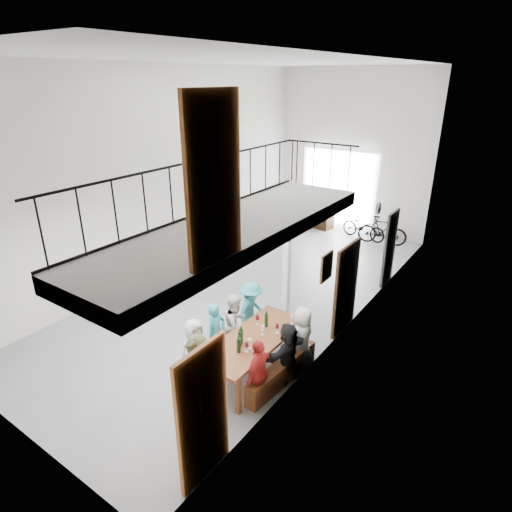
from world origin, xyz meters
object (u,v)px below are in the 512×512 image
Objects in this scene: serving_counter at (310,212)px; bicycle_near at (364,227)px; tasting_table at (254,342)px; host_standing at (199,393)px; oak_barrel at (281,217)px; side_bench at (184,259)px; bench_inner at (231,350)px.

serving_counter reaches higher than bicycle_near.
host_standing is (0.29, -1.80, 0.23)m from tasting_table.
serving_counter is 2.26m from bicycle_near.
oak_barrel is 0.44× the size of serving_counter.
tasting_table is 1.42× the size of bicycle_near.
bench_inner is at bearing -35.37° from side_bench.
bench_inner is at bearing -166.87° from bicycle_near.
host_standing is (0.90, -1.88, 0.71)m from bench_inner.
bicycle_near reaches higher than bench_inner.
oak_barrel reaches higher than tasting_table.
oak_barrel is (0.43, 4.64, 0.17)m from side_bench.
tasting_table reaches higher than side_bench.
host_standing is at bearing -44.13° from side_bench.
bicycle_near is (3.40, 5.23, 0.19)m from side_bench.
bicycle_near is (-0.47, 7.98, 0.20)m from bench_inner.
tasting_table is 9.02m from serving_counter.
serving_counter is (-2.72, 8.29, 0.26)m from bench_inner.
host_standing is 1.16× the size of bicycle_near.
bicycle_near is (2.97, 0.59, 0.02)m from oak_barrel.
oak_barrel is 1.16m from serving_counter.
bicycle_near is at bearing 95.50° from host_standing.
bench_inner is at bearing -64.21° from serving_counter.
bench_inner is at bearing -65.01° from oak_barrel.
serving_counter is 0.99× the size of host_standing.
side_bench is (-4.49, 2.84, -0.47)m from tasting_table.
side_bench is 5.67m from serving_counter.
host_standing reaches higher than bench_inner.
oak_barrel is 3.03m from bicycle_near.
side_bench is at bearing 148.46° from tasting_table.
side_bench is 0.90× the size of host_standing.
oak_barrel is at bearing 121.57° from bench_inner.
serving_counter is at bearing 114.71° from bench_inner.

